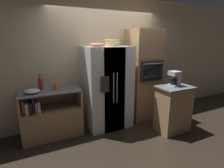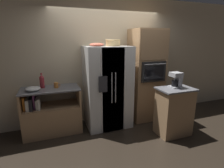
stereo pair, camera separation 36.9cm
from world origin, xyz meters
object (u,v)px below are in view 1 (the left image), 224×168
Objects in this scene: wall_oven at (143,75)px; mug at (56,87)px; coffee_maker at (175,78)px; fruit_bowl at (97,45)px; wicker_basket at (112,42)px; mixing_bowl at (32,91)px; refrigerator at (107,87)px; bottle_tall at (41,83)px.

mug is (-2.02, 0.03, -0.06)m from wall_oven.
fruit_bowl is at bearing 152.06° from coffee_maker.
wall_oven is 7.05× the size of coffee_maker.
fruit_bowl is at bearing -171.96° from wicker_basket.
wicker_basket is 1.08× the size of fruit_bowl.
mixing_bowl is 2.75m from coffee_maker.
refrigerator is 1.42m from coffee_maker.
wall_oven is 2.45m from mixing_bowl.
wicker_basket is at bearing -0.02° from mixing_bowl.
fruit_bowl is 0.98× the size of coffee_maker.
wall_oven is 6.71× the size of wicker_basket.
wicker_basket is 1.47m from coffee_maker.
fruit_bowl reaches higher than bottle_tall.
mug reaches higher than mixing_bowl.
refrigerator is at bearing 146.20° from coffee_maker.
refrigerator is 1.06m from mug.
mixing_bowl is (-1.24, 0.05, -0.80)m from fruit_bowl.
bottle_tall is at bearing 160.67° from mug.
refrigerator is at bearing -174.53° from wicker_basket.
coffee_maker is at bearing -37.35° from wicker_basket.
mug is at bearing 176.58° from wicker_basket.
mixing_bowl is at bearing 179.51° from refrigerator.
wall_oven is 17.17× the size of mug.
mixing_bowl is at bearing -178.95° from wall_oven.
mixing_bowl is at bearing 163.35° from coffee_maker.
wall_oven is at bearing -0.71° from mug.
mug is 0.41× the size of coffee_maker.
mug is at bearing 9.30° from mixing_bowl.
wicker_basket is at bearing -176.93° from wall_oven.
bottle_tall is at bearing 173.56° from wicker_basket.
wall_oven is 7.76× the size of mixing_bowl.
mixing_bowl is at bearing -135.40° from bottle_tall.
fruit_bowl is 1.31m from bottle_tall.
wall_oven is at bearing 4.56° from fruit_bowl.
bottle_tall is (-1.31, 0.17, 0.20)m from refrigerator.
coffee_maker is (2.21, -0.86, 0.13)m from mug.
wall_oven is 2.28m from bottle_tall.
fruit_bowl is 1.07× the size of mixing_bowl.
wicker_basket reaches higher than mug.
fruit_bowl reaches higher than coffee_maker.
wall_oven is 0.86m from coffee_maker.
fruit_bowl is at bearing -2.35° from mixing_bowl.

